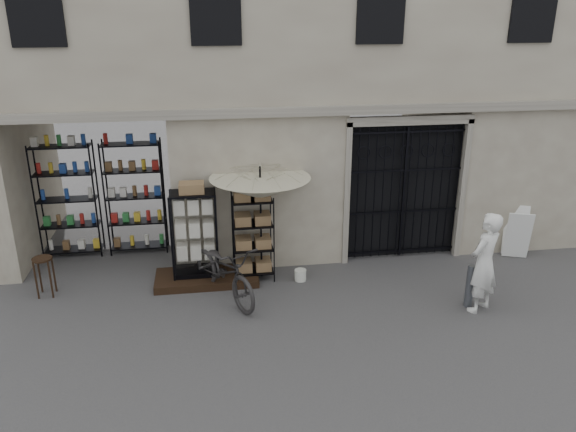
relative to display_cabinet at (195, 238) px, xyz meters
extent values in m
plane|color=black|center=(2.59, -1.64, -0.91)|extent=(80.00, 80.00, 0.00)
cube|color=#A69F8A|center=(2.59, 2.36, 3.59)|extent=(14.00, 4.00, 9.00)
cube|color=black|center=(-1.91, 1.16, 0.59)|extent=(3.00, 1.70, 3.00)
cube|color=black|center=(-1.96, 1.66, 0.34)|extent=(2.70, 0.50, 2.50)
cube|color=black|center=(4.34, 0.64, 0.59)|extent=(2.50, 0.06, 3.00)
cube|color=black|center=(4.34, 0.48, 0.54)|extent=(0.05, 0.05, 2.80)
cube|color=black|center=(0.19, -0.09, -0.83)|extent=(2.00, 0.90, 0.15)
cube|color=black|center=(0.00, 0.01, -0.71)|extent=(0.89, 0.60, 0.09)
cube|color=silver|center=(0.03, -0.25, 0.09)|extent=(0.78, 0.10, 1.57)
cube|color=silver|center=(0.00, 0.01, -0.01)|extent=(0.75, 0.45, 1.31)
cube|color=olive|center=(0.00, 0.01, 0.97)|extent=(0.50, 0.40, 0.19)
cube|color=black|center=(1.13, -0.03, -0.03)|extent=(0.91, 0.78, 1.75)
cube|color=olive|center=(1.13, -0.03, -0.09)|extent=(0.77, 0.64, 1.31)
cylinder|color=black|center=(1.29, -0.01, 0.24)|extent=(0.04, 0.04, 2.29)
imported|color=#BBB894|center=(1.29, -0.01, 1.07)|extent=(1.95, 1.98, 1.54)
cylinder|color=beige|center=(2.03, -0.30, -0.79)|extent=(0.25, 0.25, 0.22)
imported|color=black|center=(0.52, -0.79, -0.91)|extent=(1.16, 1.33, 2.12)
cylinder|color=black|center=(-2.79, -0.20, -0.16)|extent=(0.46, 0.46, 0.04)
cube|color=black|center=(-2.79, -0.20, -0.53)|extent=(0.35, 0.35, 0.75)
cylinder|color=slate|center=(4.86, -1.77, -0.50)|extent=(0.15, 0.15, 0.81)
imported|color=silver|center=(4.99, -1.91, -0.91)|extent=(1.56, 1.92, 0.44)
cube|color=silver|center=(6.76, -0.03, -0.35)|extent=(0.56, 0.42, 1.07)
cube|color=silver|center=(6.87, 0.28, -0.35)|extent=(0.56, 0.42, 1.07)
camera|label=1|loc=(0.31, -10.17, 4.19)|focal=35.00mm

